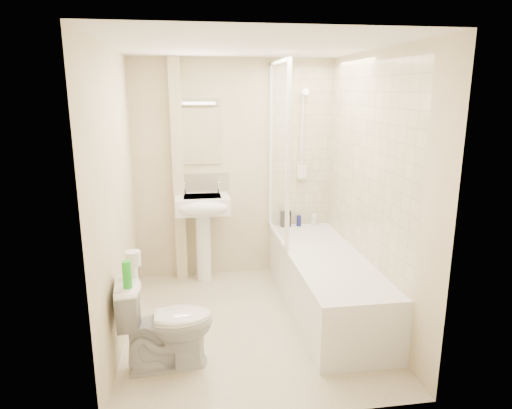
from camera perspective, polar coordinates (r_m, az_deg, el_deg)
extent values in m
plane|color=beige|center=(4.29, -0.66, -14.65)|extent=(2.50, 2.50, 0.00)
cube|color=beige|center=(5.08, -2.66, 4.29)|extent=(2.20, 0.02, 2.40)
cube|color=beige|center=(3.87, -17.08, 0.57)|extent=(0.02, 2.50, 2.40)
cube|color=beige|center=(4.15, 14.51, 1.64)|extent=(0.02, 2.50, 2.40)
cube|color=white|center=(3.78, -0.77, 19.22)|extent=(2.20, 2.50, 0.02)
cube|color=beige|center=(5.16, 5.69, 6.93)|extent=(0.70, 0.01, 1.75)
cube|color=beige|center=(4.29, 13.51, 5.15)|extent=(0.01, 2.10, 1.75)
cube|color=beige|center=(4.99, -9.70, 3.94)|extent=(0.12, 0.12, 2.40)
cube|color=beige|center=(5.07, -6.84, 2.25)|extent=(0.60, 0.02, 0.30)
cube|color=white|center=(4.99, -7.03, 8.44)|extent=(0.46, 0.01, 0.60)
cube|color=silver|center=(4.94, -7.15, 12.68)|extent=(0.42, 0.07, 0.07)
cube|color=white|center=(4.49, 8.61, -9.51)|extent=(0.70, 2.10, 0.55)
cube|color=white|center=(4.41, 8.71, -6.89)|extent=(0.56, 1.96, 0.05)
cube|color=white|center=(4.66, 2.82, 6.52)|extent=(0.01, 0.90, 1.80)
cube|color=white|center=(5.08, 1.86, 7.15)|extent=(0.04, 0.04, 1.80)
cube|color=white|center=(4.22, 4.03, 5.71)|extent=(0.04, 0.04, 1.80)
cube|color=white|center=(4.62, 2.96, 17.39)|extent=(0.04, 0.90, 0.04)
cube|color=white|center=(4.85, 2.70, -3.84)|extent=(0.04, 0.90, 0.03)
cylinder|color=white|center=(5.12, 5.79, 8.28)|extent=(0.02, 0.02, 0.90)
cylinder|color=white|center=(5.19, 5.67, 3.33)|extent=(0.05, 0.05, 0.02)
cylinder|color=white|center=(5.10, 5.92, 13.32)|extent=(0.05, 0.05, 0.02)
cylinder|color=white|center=(5.04, 6.12, 13.65)|extent=(0.08, 0.11, 0.11)
cube|color=white|center=(5.17, 5.70, 4.09)|extent=(0.10, 0.05, 0.14)
cylinder|color=white|center=(5.09, 5.65, 8.81)|extent=(0.01, 0.13, 0.84)
cylinder|color=white|center=(5.09, -6.57, -5.25)|extent=(0.16, 0.16, 0.77)
cube|color=white|center=(4.92, -6.71, 0.07)|extent=(0.57, 0.44, 0.18)
ellipsoid|color=white|center=(4.76, -6.64, -0.42)|extent=(0.57, 0.24, 0.18)
cube|color=silver|center=(4.91, -6.74, 0.82)|extent=(0.40, 0.29, 0.04)
cylinder|color=white|center=(4.99, -8.95, 1.88)|extent=(0.03, 0.03, 0.10)
cylinder|color=white|center=(5.01, -4.67, 2.04)|extent=(0.03, 0.03, 0.10)
sphere|color=white|center=(4.98, -8.97, 2.56)|extent=(0.04, 0.04, 0.04)
sphere|color=white|center=(4.99, -4.68, 2.71)|extent=(0.04, 0.04, 0.04)
cylinder|color=black|center=(5.19, 3.39, -1.82)|extent=(0.06, 0.06, 0.18)
cylinder|color=white|center=(5.21, 3.97, -2.03)|extent=(0.06, 0.06, 0.14)
cylinder|color=black|center=(5.21, 4.11, -1.78)|extent=(0.05, 0.05, 0.18)
cylinder|color=navy|center=(5.24, 5.38, -2.03)|extent=(0.05, 0.05, 0.12)
cylinder|color=silver|center=(5.29, 7.25, -1.89)|extent=(0.06, 0.06, 0.14)
imported|color=white|center=(3.62, -11.17, -14.29)|extent=(0.51, 0.76, 0.71)
cylinder|color=white|center=(3.56, -15.49, -7.82)|extent=(0.11, 0.11, 0.10)
cylinder|color=white|center=(3.48, -15.11, -6.52)|extent=(0.11, 0.11, 0.11)
cylinder|color=green|center=(3.34, -15.82, -8.42)|extent=(0.06, 0.06, 0.20)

